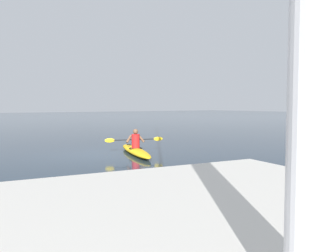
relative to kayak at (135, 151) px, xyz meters
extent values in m
plane|color=#1E2D3D|center=(1.28, -0.66, -0.13)|extent=(160.00, 160.00, 0.00)
ellipsoid|color=#EAB214|center=(0.00, 0.00, 0.00)|extent=(1.76, 4.21, 0.26)
torus|color=black|center=(0.01, 0.04, 0.11)|extent=(0.67, 0.67, 0.04)
cylinder|color=black|center=(-0.36, -1.21, 0.12)|extent=(0.18, 0.18, 0.02)
cylinder|color=red|center=(0.01, 0.04, 0.41)|extent=(0.32, 0.32, 0.56)
sphere|color=brown|center=(0.01, 0.04, 0.79)|extent=(0.21, 0.21, 0.21)
cylinder|color=black|center=(-0.04, -0.15, 0.44)|extent=(1.96, 0.60, 0.03)
ellipsoid|color=gold|center=(0.93, -0.44, 0.44)|extent=(0.40, 0.15, 0.17)
ellipsoid|color=gold|center=(-1.02, 0.14, 0.44)|extent=(0.40, 0.15, 0.17)
cylinder|color=brown|center=(0.24, -0.11, 0.48)|extent=(0.31, 0.18, 0.34)
cylinder|color=brown|center=(-0.26, 0.04, 0.48)|extent=(0.25, 0.25, 0.34)
camera|label=1|loc=(6.88, 12.07, 1.87)|focal=36.56mm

